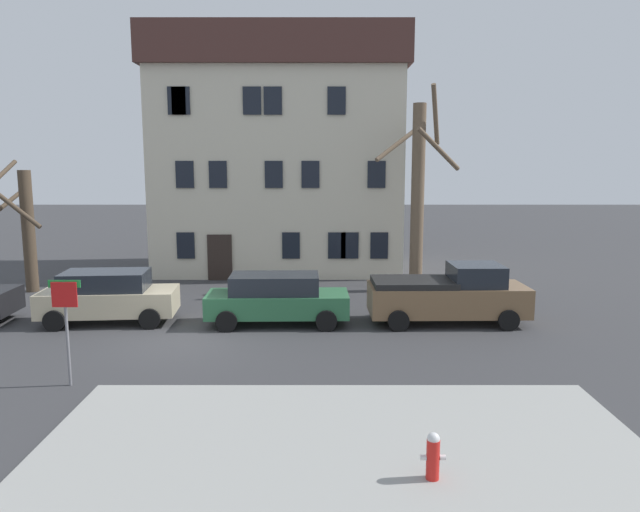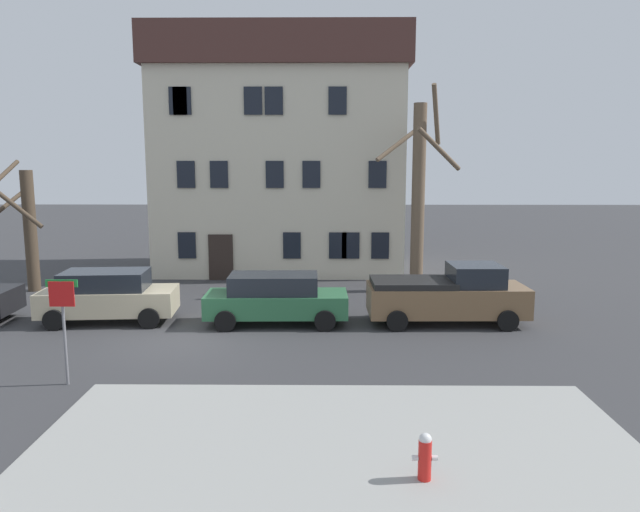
{
  "view_description": "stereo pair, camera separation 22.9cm",
  "coord_description": "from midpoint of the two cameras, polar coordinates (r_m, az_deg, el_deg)",
  "views": [
    {
      "loc": [
        4.25,
        -17.12,
        5.27
      ],
      "look_at": [
        4.28,
        2.66,
        2.18
      ],
      "focal_mm": 33.22,
      "sensor_mm": 36.0,
      "label": 1
    },
    {
      "loc": [
        4.48,
        -17.12,
        5.27
      ],
      "look_at": [
        4.28,
        2.66,
        2.18
      ],
      "focal_mm": 33.22,
      "sensor_mm": 36.0,
      "label": 2
    }
  ],
  "objects": [
    {
      "name": "fire_hydrant",
      "position": [
        10.4,
        10.1,
        -18.35
      ],
      "size": [
        0.42,
        0.22,
        0.81
      ],
      "color": "red",
      "rests_on": "sidewalk_slab"
    },
    {
      "name": "car_green_wagon",
      "position": [
        19.63,
        -4.6,
        -4.08
      ],
      "size": [
        4.69,
        2.04,
        1.68
      ],
      "color": "#2D6B42",
      "rests_on": "ground_plane"
    },
    {
      "name": "sidewalk_slab",
      "position": [
        11.26,
        1.61,
        -18.7
      ],
      "size": [
        11.31,
        6.6,
        0.12
      ],
      "primitive_type": "cube",
      "color": "#999993",
      "rests_on": "ground_plane"
    },
    {
      "name": "building_main",
      "position": [
        29.93,
        -4.23,
        9.88
      ],
      "size": [
        12.14,
        6.93,
        11.43
      ],
      "color": "beige",
      "rests_on": "ground_plane"
    },
    {
      "name": "pickup_truck_brown",
      "position": [
        20.16,
        11.9,
        -3.67
      ],
      "size": [
        5.21,
        2.22,
        1.98
      ],
      "color": "brown",
      "rests_on": "ground_plane"
    },
    {
      "name": "street_sign_pole",
      "position": [
        15.28,
        -23.77,
        -4.97
      ],
      "size": [
        0.76,
        0.07,
        2.58
      ],
      "color": "slate",
      "rests_on": "ground_plane"
    },
    {
      "name": "ground_plane",
      "position": [
        18.43,
        -13.9,
        -8.01
      ],
      "size": [
        120.0,
        120.0,
        0.0
      ],
      "primitive_type": "plane",
      "color": "#38383A"
    },
    {
      "name": "tree_bare_near",
      "position": [
        27.21,
        -26.86,
        2.6
      ],
      "size": [
        2.6,
        2.7,
        5.44
      ],
      "color": "#4C3D2D",
      "rests_on": "ground_plane"
    },
    {
      "name": "tree_bare_mid",
      "position": [
        24.74,
        9.09,
        6.13
      ],
      "size": [
        3.42,
        3.45,
        8.37
      ],
      "color": "brown",
      "rests_on": "ground_plane"
    },
    {
      "name": "car_beige_wagon",
      "position": [
        21.01,
        -20.1,
        -3.65
      ],
      "size": [
        4.51,
        2.3,
        1.75
      ],
      "color": "#C6B793",
      "rests_on": "ground_plane"
    }
  ]
}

